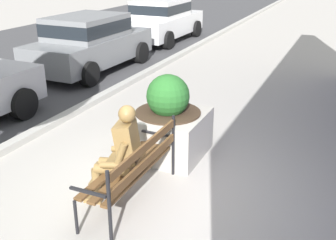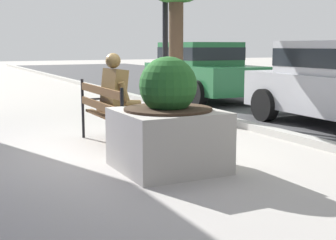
{
  "view_description": "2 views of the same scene",
  "coord_description": "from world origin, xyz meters",
  "px_view_note": "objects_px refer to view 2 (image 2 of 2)",
  "views": [
    {
      "loc": [
        -4.27,
        -2.1,
        3.05
      ],
      "look_at": [
        1.26,
        0.38,
        0.6
      ],
      "focal_mm": 43.48,
      "sensor_mm": 36.0,
      "label": 1
    },
    {
      "loc": [
        6.24,
        -2.1,
        1.48
      ],
      "look_at": [
        1.26,
        0.38,
        0.6
      ],
      "focal_mm": 50.59,
      "sensor_mm": 36.0,
      "label": 2
    }
  ],
  "objects_px": {
    "concrete_planter": "(168,126)",
    "parked_car_green": "(201,69)",
    "park_bench": "(111,110)",
    "bronze_statue_seated": "(123,101)"
  },
  "relations": [
    {
      "from": "park_bench",
      "to": "parked_car_green",
      "type": "xyz_separation_m",
      "value": [
        -4.83,
        4.35,
        0.3
      ]
    },
    {
      "from": "concrete_planter",
      "to": "parked_car_green",
      "type": "bearing_deg",
      "value": 146.65
    },
    {
      "from": "concrete_planter",
      "to": "parked_car_green",
      "type": "xyz_separation_m",
      "value": [
        -6.31,
        4.15,
        0.31
      ]
    },
    {
      "from": "park_bench",
      "to": "parked_car_green",
      "type": "bearing_deg",
      "value": 138.04
    },
    {
      "from": "park_bench",
      "to": "bronze_statue_seated",
      "type": "height_order",
      "value": "bronze_statue_seated"
    },
    {
      "from": "bronze_statue_seated",
      "to": "concrete_planter",
      "type": "distance_m",
      "value": 1.54
    },
    {
      "from": "bronze_statue_seated",
      "to": "park_bench",
      "type": "bearing_deg",
      "value": -75.49
    },
    {
      "from": "parked_car_green",
      "to": "park_bench",
      "type": "bearing_deg",
      "value": -41.96
    },
    {
      "from": "park_bench",
      "to": "concrete_planter",
      "type": "xyz_separation_m",
      "value": [
        1.48,
        0.19,
        -0.02
      ]
    },
    {
      "from": "concrete_planter",
      "to": "park_bench",
      "type": "bearing_deg",
      "value": -172.66
    }
  ]
}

